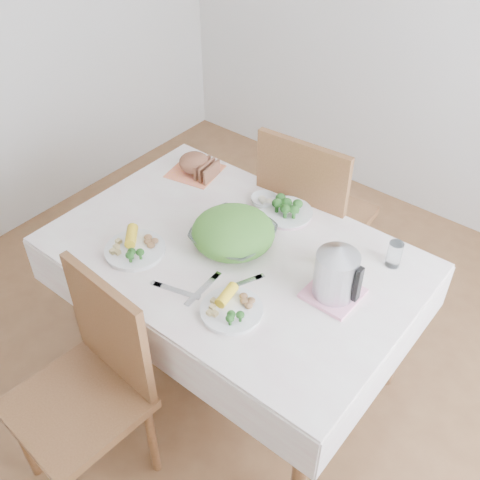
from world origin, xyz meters
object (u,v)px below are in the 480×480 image
Objects in this scene: salad_bowl at (233,237)px; dinner_plate_right at (232,310)px; yellow_mug at (337,260)px; chair_far at (316,225)px; dinner_plate_left at (135,250)px; chair_near at (77,408)px; dining_table at (234,314)px; electric_kettle at (336,272)px.

dinner_plate_right is at bearing -51.56° from salad_bowl.
salad_bowl is at bearing -160.09° from yellow_mug.
chair_far reaches higher than dinner_plate_left.
chair_near is 3.91× the size of dinner_plate_left.
yellow_mug is at bearing 19.91° from salad_bowl.
dinner_plate_left reaches higher than dining_table.
dining_table is 5.96× the size of dinner_plate_right.
dinner_plate_left and dinner_plate_right have the same top height.
dinner_plate_left is (-0.31, -0.95, 0.31)m from chair_far.
dining_table is 0.57m from dinner_plate_left.
chair_near is 9.79× the size of yellow_mug.
electric_kettle is at bearing 121.03° from chair_far.
chair_far is 4.53× the size of dinner_plate_right.
electric_kettle is (0.24, 0.31, 0.11)m from dinner_plate_right.
chair_far is 0.72m from yellow_mug.
electric_kettle is at bearing 1.12° from salad_bowl.
dinner_plate_left is at bearing 115.00° from chair_near.
electric_kettle is at bearing 60.26° from chair_near.
salad_bowl is (-0.03, 0.04, 0.43)m from dining_table.
salad_bowl is 1.30× the size of dinner_plate_left.
electric_kettle reaches higher than chair_near.
electric_kettle is (0.48, 0.01, 0.08)m from salad_bowl.
chair_near is at bearing -113.56° from electric_kettle.
yellow_mug reaches higher than dinner_plate_right.
chair_near reaches higher than yellow_mug.
dinner_plate_right is at bearing -117.86° from electric_kettle.
dinner_plate_left is 0.83m from electric_kettle.
yellow_mug is (0.38, 0.18, 0.43)m from dining_table.
salad_bowl and yellow_mug have the same top height.
chair_far is at bearing 135.81° from electric_kettle.
chair_far is 1.04m from dinner_plate_left.
dining_table is 4.28× the size of salad_bowl.
electric_kettle is (0.07, -0.14, 0.08)m from yellow_mug.
chair_far is (0.10, 1.48, -0.00)m from chair_near.
dinner_plate_left is at bearing -140.28° from dining_table.
dinner_plate_right is at bearing -110.85° from yellow_mug.
chair_near is at bearing -69.08° from dinner_plate_left.
dining_table is 1.42× the size of chair_near.
electric_kettle reaches higher than dinner_plate_right.
dining_table is at bearing -50.92° from salad_bowl.
salad_bowl is at bearing 129.08° from dining_table.
electric_kettle is (0.77, 0.30, 0.11)m from dinner_plate_left.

